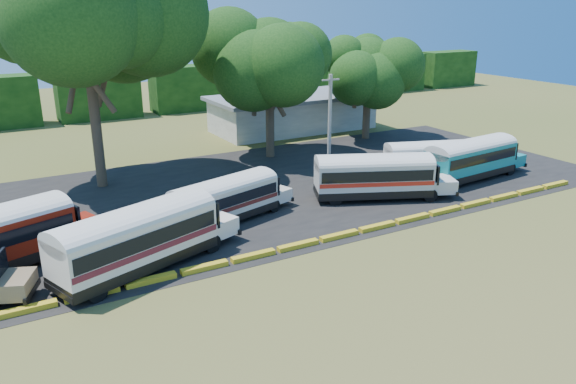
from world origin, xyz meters
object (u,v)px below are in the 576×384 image
bus_cream_west (139,235)px  bus_white_red (376,174)px  bus_teal (473,156)px  tree_west (83,11)px

bus_cream_west → bus_white_red: bus_cream_west is taller
bus_white_red → bus_teal: (9.98, -0.03, 0.03)m
bus_white_red → bus_cream_west: bearing=-146.8°
bus_white_red → bus_teal: 9.98m
bus_cream_west → bus_teal: (28.57, 3.08, -0.11)m
bus_white_red → bus_teal: bus_white_red is taller
bus_cream_west → tree_west: tree_west is taller
bus_cream_west → bus_white_red: bearing=-10.3°
bus_cream_west → bus_white_red: (18.59, 3.11, -0.14)m
bus_teal → tree_west: (-27.11, 13.46, 11.45)m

